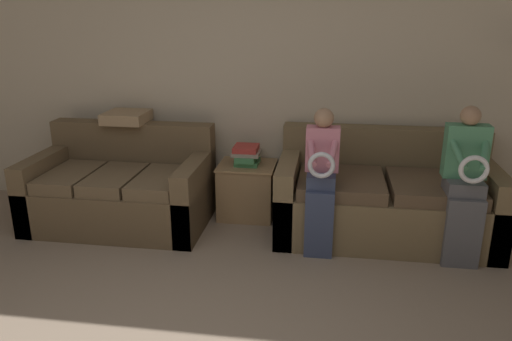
{
  "coord_description": "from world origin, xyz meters",
  "views": [
    {
      "loc": [
        0.83,
        -1.87,
        1.92
      ],
      "look_at": [
        0.29,
        1.69,
        0.74
      ],
      "focal_mm": 35.0,
      "sensor_mm": 36.0,
      "label": 1
    }
  ],
  "objects_px": {
    "couch_main": "(384,199)",
    "couch_side": "(123,190)",
    "book_stack": "(246,155)",
    "side_shelf": "(247,189)",
    "throw_pillow": "(127,117)",
    "child_left_seated": "(321,175)",
    "child_right_seated": "(465,181)"
  },
  "relations": [
    {
      "from": "couch_main",
      "to": "child_right_seated",
      "type": "bearing_deg",
      "value": -36.77
    },
    {
      "from": "side_shelf",
      "to": "book_stack",
      "type": "bearing_deg",
      "value": -169.65
    },
    {
      "from": "couch_side",
      "to": "couch_main",
      "type": "bearing_deg",
      "value": 2.5
    },
    {
      "from": "couch_main",
      "to": "throw_pillow",
      "type": "xyz_separation_m",
      "value": [
        -2.42,
        0.23,
        0.61
      ]
    },
    {
      "from": "child_left_seated",
      "to": "side_shelf",
      "type": "xyz_separation_m",
      "value": [
        -0.71,
        0.62,
        -0.38
      ]
    },
    {
      "from": "book_stack",
      "to": "throw_pillow",
      "type": "xyz_separation_m",
      "value": [
        -1.16,
        0.02,
        0.32
      ]
    },
    {
      "from": "child_right_seated",
      "to": "book_stack",
      "type": "height_order",
      "value": "child_right_seated"
    },
    {
      "from": "side_shelf",
      "to": "throw_pillow",
      "type": "height_order",
      "value": "throw_pillow"
    },
    {
      "from": "couch_main",
      "to": "couch_side",
      "type": "height_order",
      "value": "couch_main"
    },
    {
      "from": "couch_main",
      "to": "couch_side",
      "type": "xyz_separation_m",
      "value": [
        -2.37,
        -0.1,
        -0.01
      ]
    },
    {
      "from": "couch_main",
      "to": "child_right_seated",
      "type": "xyz_separation_m",
      "value": [
        0.55,
        -0.41,
        0.34
      ]
    },
    {
      "from": "child_left_seated",
      "to": "couch_main",
      "type": "bearing_deg",
      "value": 37.0
    },
    {
      "from": "child_left_seated",
      "to": "throw_pillow",
      "type": "relative_size",
      "value": 3.0
    },
    {
      "from": "book_stack",
      "to": "couch_main",
      "type": "bearing_deg",
      "value": -9.48
    },
    {
      "from": "child_right_seated",
      "to": "side_shelf",
      "type": "xyz_separation_m",
      "value": [
        -1.8,
        0.62,
        -0.4
      ]
    },
    {
      "from": "child_left_seated",
      "to": "child_right_seated",
      "type": "height_order",
      "value": "child_right_seated"
    },
    {
      "from": "child_right_seated",
      "to": "book_stack",
      "type": "relative_size",
      "value": 4.43
    },
    {
      "from": "couch_main",
      "to": "throw_pillow",
      "type": "relative_size",
      "value": 4.71
    },
    {
      "from": "couch_side",
      "to": "child_right_seated",
      "type": "relative_size",
      "value": 1.29
    },
    {
      "from": "couch_main",
      "to": "couch_side",
      "type": "distance_m",
      "value": 2.37
    },
    {
      "from": "couch_main",
      "to": "book_stack",
      "type": "bearing_deg",
      "value": 170.52
    },
    {
      "from": "couch_main",
      "to": "book_stack",
      "type": "relative_size",
      "value": 6.67
    },
    {
      "from": "throw_pillow",
      "to": "side_shelf",
      "type": "bearing_deg",
      "value": -0.96
    },
    {
      "from": "child_left_seated",
      "to": "book_stack",
      "type": "xyz_separation_m",
      "value": [
        -0.71,
        0.62,
        -0.04
      ]
    },
    {
      "from": "child_left_seated",
      "to": "throw_pillow",
      "type": "bearing_deg",
      "value": 161.07
    },
    {
      "from": "side_shelf",
      "to": "child_left_seated",
      "type": "bearing_deg",
      "value": -41.4
    },
    {
      "from": "couch_main",
      "to": "couch_side",
      "type": "bearing_deg",
      "value": -177.5
    },
    {
      "from": "side_shelf",
      "to": "book_stack",
      "type": "height_order",
      "value": "book_stack"
    },
    {
      "from": "side_shelf",
      "to": "throw_pillow",
      "type": "relative_size",
      "value": 1.36
    },
    {
      "from": "couch_side",
      "to": "child_right_seated",
      "type": "distance_m",
      "value": 2.95
    },
    {
      "from": "couch_side",
      "to": "child_left_seated",
      "type": "xyz_separation_m",
      "value": [
        1.83,
        -0.31,
        0.34
      ]
    },
    {
      "from": "couch_side",
      "to": "child_left_seated",
      "type": "height_order",
      "value": "child_left_seated"
    }
  ]
}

